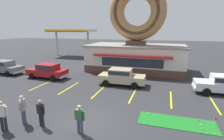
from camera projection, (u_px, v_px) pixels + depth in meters
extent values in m
plane|color=#2D2D30|center=(87.00, 121.00, 10.37)|extent=(160.00, 160.00, 0.00)
cube|color=brown|center=(135.00, 67.00, 23.15)|extent=(12.00, 6.00, 0.90)
cube|color=silver|center=(136.00, 55.00, 22.78)|extent=(12.00, 6.00, 2.30)
cube|color=gray|center=(136.00, 45.00, 22.50)|extent=(12.30, 6.30, 0.16)
cube|color=#B21E1E|center=(131.00, 56.00, 19.64)|extent=(9.00, 0.60, 0.20)
cube|color=#232D3D|center=(131.00, 63.00, 20.09)|extent=(7.20, 0.03, 1.00)
cube|color=brown|center=(136.00, 43.00, 22.42)|extent=(2.40, 1.80, 0.50)
torus|color=#B27F4C|center=(137.00, 12.00, 21.55)|extent=(7.10, 1.90, 7.10)
torus|color=#9E6B42|center=(137.00, 11.00, 21.16)|extent=(6.25, 1.05, 6.24)
cube|color=#197523|center=(177.00, 122.00, 10.19)|extent=(4.36, 1.59, 0.03)
torus|color=#A5724C|center=(202.00, 129.00, 9.48)|extent=(0.13, 0.13, 0.04)
torus|color=#D17F47|center=(149.00, 114.00, 11.14)|extent=(0.13, 0.13, 0.04)
torus|color=#D17F47|center=(215.00, 134.00, 9.03)|extent=(0.13, 0.13, 0.04)
torus|color=#D17F47|center=(143.00, 117.00, 10.69)|extent=(0.13, 0.13, 0.04)
torus|color=brown|center=(199.00, 120.00, 10.35)|extent=(0.13, 0.13, 0.04)
torus|color=#E5C666|center=(201.00, 125.00, 9.88)|extent=(0.13, 0.13, 0.04)
sphere|color=white|center=(155.00, 116.00, 10.90)|extent=(0.04, 0.04, 0.04)
cylinder|color=silver|center=(214.00, 122.00, 9.66)|extent=(0.01, 0.01, 0.55)
cube|color=red|center=(216.00, 119.00, 9.59)|extent=(0.12, 0.01, 0.08)
cube|color=maroon|center=(47.00, 72.00, 19.37)|extent=(4.44, 1.85, 0.68)
cube|color=maroon|center=(48.00, 67.00, 19.18)|extent=(2.13, 1.60, 0.60)
cube|color=#232D3D|center=(48.00, 66.00, 19.17)|extent=(2.05, 1.63, 0.36)
cube|color=silver|center=(31.00, 73.00, 20.11)|extent=(0.14, 1.67, 0.24)
cube|color=silver|center=(65.00, 76.00, 18.74)|extent=(0.14, 1.67, 0.24)
cylinder|color=black|center=(32.00, 76.00, 19.06)|extent=(0.64, 0.23, 0.64)
cylinder|color=black|center=(43.00, 72.00, 20.68)|extent=(0.64, 0.23, 0.64)
cylinder|color=black|center=(53.00, 78.00, 18.22)|extent=(0.64, 0.23, 0.64)
cylinder|color=black|center=(63.00, 74.00, 19.84)|extent=(0.64, 0.23, 0.64)
cube|color=#BCAD89|center=(122.00, 78.00, 16.96)|extent=(4.44, 1.87, 0.68)
cube|color=#BCAD89|center=(121.00, 72.00, 16.85)|extent=(2.14, 1.61, 0.60)
cube|color=#232D3D|center=(121.00, 72.00, 16.84)|extent=(2.06, 1.63, 0.36)
cube|color=silver|center=(145.00, 83.00, 16.42)|extent=(0.14, 1.67, 0.24)
cube|color=silver|center=(100.00, 79.00, 17.60)|extent=(0.14, 1.67, 0.24)
cylinder|color=black|center=(137.00, 80.00, 17.50)|extent=(0.65, 0.24, 0.64)
cylinder|color=black|center=(134.00, 86.00, 15.85)|extent=(0.65, 0.24, 0.64)
cylinder|color=black|center=(111.00, 78.00, 18.22)|extent=(0.65, 0.24, 0.64)
cylinder|color=black|center=(106.00, 83.00, 16.57)|extent=(0.65, 0.24, 0.64)
cube|color=silver|center=(223.00, 86.00, 14.62)|extent=(4.45, 1.88, 0.68)
cube|color=silver|center=(194.00, 87.00, 15.26)|extent=(0.15, 1.67, 0.24)
cylinder|color=black|center=(207.00, 92.00, 14.23)|extent=(0.65, 0.24, 0.64)
cylinder|color=black|center=(202.00, 86.00, 15.88)|extent=(0.65, 0.24, 0.64)
cube|color=slate|center=(5.00, 68.00, 21.30)|extent=(4.46, 1.93, 0.68)
cube|color=slate|center=(4.00, 63.00, 21.20)|extent=(2.16, 1.64, 0.60)
cube|color=#232D3D|center=(4.00, 63.00, 21.19)|extent=(2.07, 1.66, 0.36)
cube|color=silver|center=(20.00, 72.00, 20.63)|extent=(0.16, 1.67, 0.24)
cylinder|color=black|center=(20.00, 70.00, 21.74)|extent=(0.65, 0.24, 0.64)
cylinder|color=black|center=(8.00, 74.00, 20.12)|extent=(0.65, 0.24, 0.64)
cylinder|color=black|center=(4.00, 69.00, 22.62)|extent=(0.65, 0.24, 0.64)
cylinder|color=#232328|center=(2.00, 123.00, 9.34)|extent=(0.15, 0.15, 0.83)
cylinder|color=#232328|center=(6.00, 123.00, 9.35)|extent=(0.15, 0.15, 0.83)
cube|color=silver|center=(2.00, 111.00, 9.18)|extent=(0.44, 0.35, 0.60)
cylinder|color=silver|center=(7.00, 111.00, 9.20)|extent=(0.10, 0.10, 0.56)
sphere|color=beige|center=(1.00, 103.00, 9.08)|extent=(0.22, 0.22, 0.22)
cylinder|color=#474C66|center=(23.00, 118.00, 9.92)|extent=(0.15, 0.15, 0.85)
cylinder|color=#474C66|center=(25.00, 116.00, 10.11)|extent=(0.15, 0.15, 0.85)
cube|color=gray|center=(22.00, 105.00, 9.85)|extent=(0.36, 0.44, 0.62)
cylinder|color=gray|center=(21.00, 107.00, 9.61)|extent=(0.10, 0.10, 0.57)
cylinder|color=gray|center=(24.00, 104.00, 10.10)|extent=(0.10, 0.10, 0.57)
sphere|color=beige|center=(21.00, 97.00, 9.74)|extent=(0.23, 0.23, 0.23)
cylinder|color=#474C66|center=(82.00, 127.00, 9.06)|extent=(0.15, 0.15, 0.77)
cylinder|color=#474C66|center=(78.00, 126.00, 9.13)|extent=(0.15, 0.15, 0.77)
cube|color=#386B42|center=(80.00, 115.00, 8.94)|extent=(0.40, 0.28, 0.57)
cylinder|color=#386B42|center=(84.00, 116.00, 8.85)|extent=(0.10, 0.10, 0.52)
cylinder|color=#386B42|center=(75.00, 114.00, 9.04)|extent=(0.10, 0.10, 0.52)
sphere|color=beige|center=(79.00, 107.00, 8.84)|extent=(0.21, 0.21, 0.21)
cylinder|color=#232328|center=(43.00, 120.00, 9.71)|extent=(0.15, 0.15, 0.78)
cylinder|color=#232328|center=(40.00, 119.00, 9.81)|extent=(0.15, 0.15, 0.78)
cube|color=black|center=(40.00, 109.00, 9.61)|extent=(0.43, 0.32, 0.57)
cylinder|color=black|center=(44.00, 110.00, 9.49)|extent=(0.10, 0.10, 0.52)
cylinder|color=black|center=(38.00, 108.00, 9.74)|extent=(0.10, 0.10, 0.52)
sphere|color=tan|center=(40.00, 102.00, 9.51)|extent=(0.21, 0.21, 0.21)
cylinder|color=#232833|center=(183.00, 75.00, 18.97)|extent=(0.56, 0.56, 0.95)
torus|color=black|center=(184.00, 71.00, 18.86)|extent=(0.57, 0.57, 0.05)
cylinder|color=silver|center=(57.00, 44.00, 35.76)|extent=(0.40, 0.40, 4.80)
cylinder|color=silver|center=(88.00, 45.00, 33.74)|extent=(0.40, 0.40, 4.80)
cube|color=silver|center=(71.00, 31.00, 34.14)|extent=(9.00, 4.40, 0.50)
cube|color=yellow|center=(65.00, 31.00, 32.08)|extent=(9.00, 0.04, 0.44)
cube|color=red|center=(65.00, 32.00, 32.09)|extent=(9.00, 0.04, 0.12)
cube|color=yellow|center=(42.00, 85.00, 17.08)|extent=(0.12, 3.60, 0.01)
cube|color=yellow|center=(69.00, 88.00, 16.22)|extent=(0.12, 3.60, 0.01)
cube|color=yellow|center=(99.00, 91.00, 15.35)|extent=(0.12, 3.60, 0.01)
cube|color=yellow|center=(133.00, 95.00, 14.49)|extent=(0.12, 3.60, 0.01)
cube|color=yellow|center=(171.00, 99.00, 13.62)|extent=(0.12, 3.60, 0.01)
cube|color=yellow|center=(214.00, 104.00, 12.76)|extent=(0.12, 3.60, 0.01)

